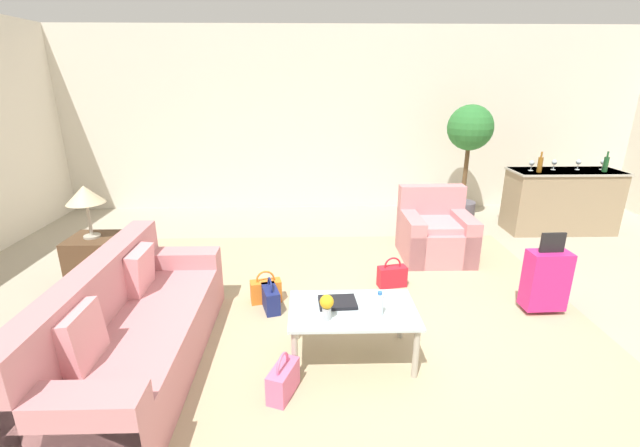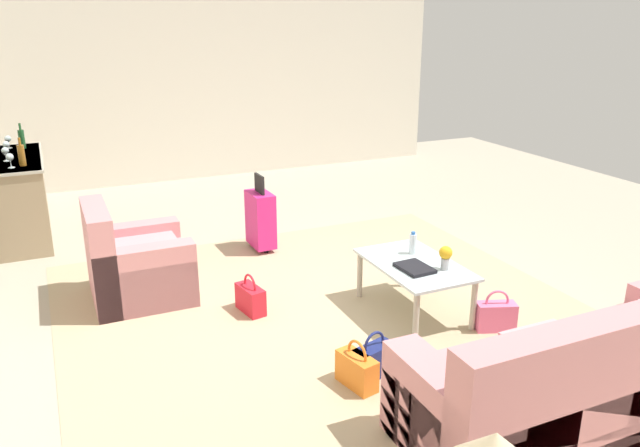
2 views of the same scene
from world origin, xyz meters
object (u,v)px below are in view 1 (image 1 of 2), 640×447
handbag_pink (283,380)px  handbag_red (392,276)px  coffee_table_book (337,302)px  wine_bottle_green (606,164)px  water_bottle (379,304)px  couch (130,335)px  side_table (97,260)px  wine_glass_leftmost (532,163)px  coffee_table (353,315)px  handbag_orange (266,291)px  potted_ficus (469,140)px  armchair (434,234)px  suitcase_magenta (546,279)px  flower_vase (327,305)px  wine_glass_right_of_centre (579,163)px  wine_glass_left_of_centre (554,163)px  handbag_navy (271,298)px  wine_glass_rightmost (603,163)px  wine_bottle_amber (540,164)px  bar_console (561,200)px  table_lamp (85,196)px

handbag_pink → handbag_red: (1.14, 1.74, 0.00)m
coffee_table_book → wine_bottle_green: bearing=31.9°
water_bottle → couch: bearing=180.0°
side_table → wine_glass_leftmost: bearing=15.5°
coffee_table → side_table: size_ratio=1.88×
side_table → water_bottle: bearing=-28.1°
coffee_table → wine_bottle_green: wine_bottle_green is taller
handbag_orange → potted_ficus: bearing=42.1°
armchair → coffee_table_book: 2.53m
armchair → handbag_orange: 2.43m
water_bottle → handbag_red: water_bottle is taller
coffee_table_book → side_table: size_ratio=0.56×
couch → potted_ficus: (3.99, 3.80, 1.01)m
suitcase_magenta → handbag_red: suitcase_magenta is taller
coffee_table → wine_glass_leftmost: (2.95, 3.09, 0.66)m
flower_vase → side_table: 3.08m
couch → flower_vase: bearing=-1.8°
wine_glass_right_of_centre → side_table: bearing=-165.8°
wine_glass_left_of_centre → wine_glass_right_of_centre: size_ratio=1.00×
handbag_navy → handbag_pink: size_ratio=1.00×
side_table → handbag_pink: (2.25, -1.95, -0.15)m
water_bottle → side_table: bearing=151.9°
handbag_pink → potted_ficus: bearing=56.4°
wine_glass_rightmost → handbag_red: (-3.47, -1.84, -0.93)m
wine_bottle_amber → handbag_pink: size_ratio=0.84×
handbag_pink → handbag_orange: (-0.26, 1.42, 0.00)m
coffee_table_book → bar_console: (3.62, 3.02, 0.01)m
armchair → wine_glass_right_of_centre: size_ratio=5.84×
handbag_pink → bar_console: bearing=41.2°
wine_glass_right_of_centre → wine_bottle_green: size_ratio=0.51×
flower_vase → handbag_red: size_ratio=0.57×
flower_vase → wine_bottle_amber: wine_bottle_amber is taller
table_lamp → wine_glass_left_of_centre: size_ratio=3.86×
wine_glass_right_of_centre → handbag_red: (-3.10, -1.85, -0.93)m
coffee_table_book → flower_vase: flower_vase is taller
handbag_navy → bar_console: bearing=28.4°
water_bottle → handbag_orange: 1.54m
wine_glass_left_of_centre → wine_bottle_amber: size_ratio=0.51×
couch → handbag_orange: couch is taller
handbag_navy → wine_bottle_green: bearing=24.7°
couch → wine_glass_rightmost: size_ratio=14.90×
wine_glass_right_of_centre → handbag_red: size_ratio=0.43×
bar_console → handbag_pink: bar_console is taller
coffee_table_book → handbag_pink: coffee_table_book is taller
table_lamp → handbag_pink: table_lamp is taller
couch → bar_console: size_ratio=1.42×
armchair → side_table: armchair is taller
table_lamp → coffee_table_book: bearing=-27.9°
flower_vase → armchair: bearing=56.8°
wine_glass_leftmost → wine_bottle_amber: bearing=-59.7°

